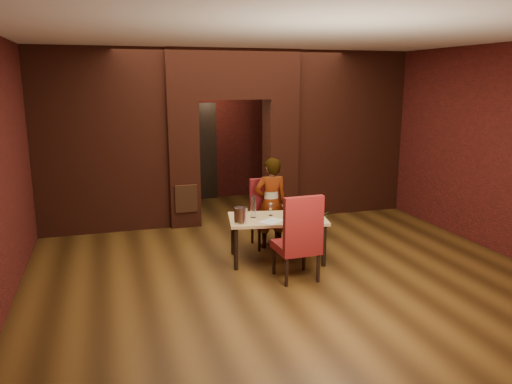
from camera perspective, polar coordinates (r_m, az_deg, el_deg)
floor at (r=7.87m, az=1.06°, el=-6.96°), size 8.00×8.00×0.00m
ceiling at (r=7.43m, az=1.17°, el=16.96°), size 7.00×8.00×0.04m
wall_back at (r=11.33m, az=-5.24°, el=7.33°), size 7.00×0.04×3.20m
wall_front at (r=3.96m, az=19.43°, el=-3.34°), size 7.00×0.04×3.20m
wall_left at (r=7.22m, az=-26.36°, el=3.04°), size 0.04×8.00×3.20m
wall_right at (r=9.19m, az=22.43°, el=5.19°), size 0.04×8.00×3.20m
pillar_left at (r=9.27m, az=-8.38°, el=3.25°), size 0.55×0.55×2.30m
pillar_right at (r=9.73m, az=2.76°, el=3.82°), size 0.55×0.55×2.30m
lintel at (r=9.34m, az=-2.78°, el=13.30°), size 2.45×0.55×0.90m
wing_wall_left at (r=9.11m, az=-17.33°, el=5.51°), size 2.28×0.35×3.20m
wing_wall_right at (r=10.23m, az=10.31°, el=6.61°), size 2.28×0.35×3.20m
vent_panel at (r=9.10m, az=-7.98°, el=-0.76°), size 0.40×0.03×0.50m
rear_door at (r=11.26m, az=-7.11°, el=4.43°), size 0.90×0.08×2.10m
rear_door_frame at (r=11.22m, az=-7.08°, el=4.40°), size 1.02×0.04×2.22m
dining_table at (r=7.47m, az=2.42°, el=-5.38°), size 1.54×1.04×0.66m
chair_far at (r=8.03m, az=1.39°, el=-2.50°), size 0.50×0.50×1.09m
chair_near at (r=6.74m, az=4.60°, el=-5.05°), size 0.56×0.56×1.19m
person_seated at (r=7.95m, az=1.71°, el=-1.26°), size 0.53×0.35×1.46m
wine_glass_a at (r=7.45m, az=1.68°, el=-2.01°), size 0.08×0.08×0.19m
wine_glass_b at (r=7.40m, az=3.50°, el=-1.96°), size 0.09×0.09×0.23m
wine_glass_c at (r=7.40m, az=4.19°, el=-2.00°), size 0.09×0.09×0.22m
tasting_sheet at (r=7.17m, az=1.84°, el=-3.34°), size 0.41×0.39×0.00m
wine_bucket at (r=7.03m, az=-1.75°, el=-2.70°), size 0.19×0.19×0.23m
water_bottle at (r=7.33m, az=-0.31°, el=-1.66°), size 0.08×0.08×0.33m
potted_plant at (r=8.64m, az=6.85°, el=-3.62°), size 0.46×0.40×0.47m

